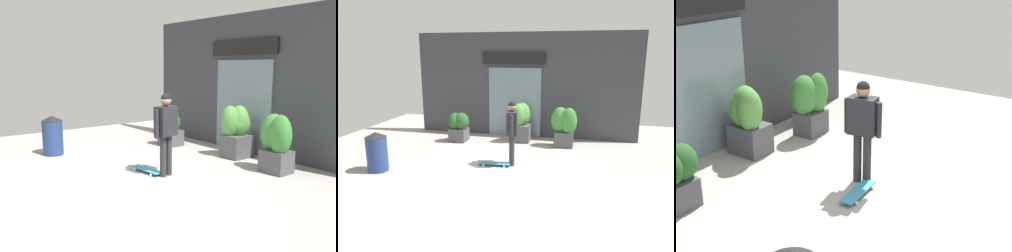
% 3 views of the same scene
% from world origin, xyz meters
% --- Properties ---
extents(ground_plane, '(12.00, 12.00, 0.00)m').
position_xyz_m(ground_plane, '(0.00, 0.00, 0.00)').
color(ground_plane, '#9E9993').
extents(building_facade, '(7.44, 0.31, 3.47)m').
position_xyz_m(building_facade, '(-0.01, 3.47, 1.72)').
color(building_facade, '#383A3F').
rests_on(building_facade, ground_plane).
extents(skateboarder, '(0.33, 0.60, 1.64)m').
position_xyz_m(skateboarder, '(0.26, 0.50, 1.00)').
color(skateboarder, '#28282D').
rests_on(skateboarder, ground_plane).
extents(skateboard, '(0.83, 0.31, 0.08)m').
position_xyz_m(skateboard, '(-0.15, 0.30, 0.06)').
color(skateboard, teal).
rests_on(skateboard, ground_plane).
extents(planter_box_left, '(0.67, 0.56, 0.95)m').
position_xyz_m(planter_box_left, '(-1.89, 2.23, 0.51)').
color(planter_box_left, '#47474C').
rests_on(planter_box_left, ground_plane).
extents(planter_box_right, '(0.60, 0.69, 1.25)m').
position_xyz_m(planter_box_right, '(0.06, 2.75, 0.69)').
color(planter_box_right, '#47474C').
rests_on(planter_box_right, ground_plane).
extents(planter_box_mid, '(0.78, 0.56, 1.22)m').
position_xyz_m(planter_box_mid, '(1.42, 2.44, 0.66)').
color(planter_box_mid, '#47474C').
rests_on(planter_box_mid, ground_plane).
extents(trash_bin, '(0.50, 0.50, 0.97)m').
position_xyz_m(trash_bin, '(-2.81, -0.69, 0.49)').
color(trash_bin, navy).
rests_on(trash_bin, ground_plane).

